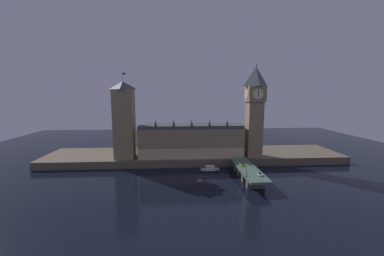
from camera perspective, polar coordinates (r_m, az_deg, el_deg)
The scene contains 13 objects.
ground_plane at distance 146.39m, azimuth 1.85°, elevation -11.69°, with size 400.00×400.00×0.00m, color black.
embankment at distance 182.70m, azimuth 0.66°, elevation -6.76°, with size 220.00×42.00×5.31m.
parliament_hall at distance 171.28m, azimuth -0.27°, elevation -2.95°, with size 73.59×20.86×27.36m.
clock_tower at distance 173.04m, azimuth 14.94°, elevation 4.63°, with size 12.75×12.86×65.38m.
victoria_tower at distance 170.09m, azimuth -16.10°, elevation 1.87°, with size 13.65×13.65×59.22m.
bridge at distance 145.77m, azimuth 13.38°, elevation -10.24°, with size 11.25×46.00×6.45m.
car_northbound_lead at distance 148.56m, azimuth 11.95°, elevation -8.69°, with size 2.11×4.36×1.40m.
car_southbound_lead at distance 134.26m, azimuth 16.05°, elevation -10.69°, with size 1.84×4.34×1.34m.
pedestrian_near_rail at distance 131.26m, azimuth 13.06°, elevation -10.90°, with size 0.38×0.38×1.69m.
pedestrian_mid_walk at distance 145.20m, azimuth 15.46°, elevation -9.13°, with size 0.38×0.38×1.63m.
pedestrian_far_rail at distance 157.89m, azimuth 10.02°, elevation -7.53°, with size 0.38×0.38×1.68m.
street_lamp_near at distance 128.82m, azimuth 13.11°, elevation -9.56°, with size 1.34×0.60×7.26m.
boat_upstream at distance 155.61m, azimuth 4.40°, elevation -9.94°, with size 13.00×4.10×3.92m.
Camera 1 is at (-13.58, -136.99, 49.80)m, focal length 22.00 mm.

